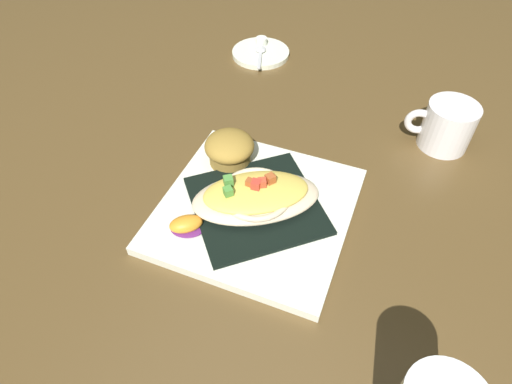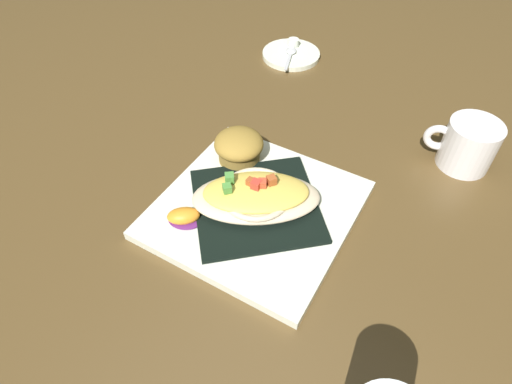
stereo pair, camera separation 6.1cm
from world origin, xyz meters
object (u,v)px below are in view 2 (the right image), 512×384
at_px(creamer_cup_0, 293,43).
at_px(creamer_saucer, 291,55).
at_px(square_plate, 256,209).
at_px(coffee_mug, 467,147).
at_px(muffin, 239,147).
at_px(spoon, 291,53).
at_px(gratin_dish, 256,195).
at_px(orange_garnish, 184,217).

bearing_deg(creamer_cup_0, creamer_saucer, -62.82).
distance_m(square_plate, coffee_mug, 0.35).
height_order(muffin, spoon, muffin).
relative_size(muffin, creamer_saucer, 0.63).
bearing_deg(square_plate, creamer_saucer, 119.54).
relative_size(gratin_dish, creamer_saucer, 1.64).
distance_m(muffin, spoon, 0.35).
relative_size(gratin_dish, coffee_mug, 1.84).
relative_size(muffin, orange_garnish, 1.30).
bearing_deg(gratin_dish, creamer_saucer, 119.52).
bearing_deg(gratin_dish, orange_garnish, -125.67).
xyz_separation_m(muffin, spoon, (-0.13, 0.32, -0.03)).
bearing_deg(spoon, gratin_dish, -60.44).
relative_size(square_plate, creamer_cup_0, 11.09).
bearing_deg(creamer_cup_0, orange_garnish, -70.87).
xyz_separation_m(square_plate, muffin, (-0.08, 0.06, 0.03)).
height_order(orange_garnish, spoon, orange_garnish).
distance_m(orange_garnish, coffee_mug, 0.45).
distance_m(muffin, creamer_cup_0, 0.38).
height_order(gratin_dish, muffin, same).
bearing_deg(coffee_mug, orange_garnish, -123.63).
distance_m(coffee_mug, spoon, 0.42).
height_order(orange_garnish, coffee_mug, coffee_mug).
bearing_deg(orange_garnish, creamer_saucer, 108.68).
bearing_deg(spoon, coffee_mug, -12.32).
xyz_separation_m(coffee_mug, creamer_saucer, (-0.41, 0.10, -0.03)).
bearing_deg(square_plate, creamer_cup_0, 119.40).
bearing_deg(creamer_saucer, muffin, -67.43).
relative_size(creamer_saucer, spoon, 1.39).
bearing_deg(gratin_dish, muffin, 144.01).
bearing_deg(creamer_saucer, coffee_mug, -13.14).
distance_m(square_plate, creamer_cup_0, 0.47).
xyz_separation_m(gratin_dish, coffee_mug, (0.19, 0.29, -0.00)).
xyz_separation_m(coffee_mug, spoon, (-0.41, 0.09, -0.02)).
relative_size(spoon, creamer_cup_0, 3.68).
distance_m(coffee_mug, creamer_cup_0, 0.44).
relative_size(square_plate, spoon, 3.01).
bearing_deg(orange_garnish, spoon, 108.55).
bearing_deg(coffee_mug, spoon, 167.68).
xyz_separation_m(muffin, creamer_saucer, (-0.14, 0.33, -0.04)).
relative_size(gratin_dish, spoon, 2.27).
relative_size(square_plate, orange_garnish, 4.50).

